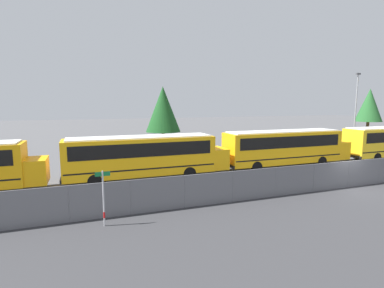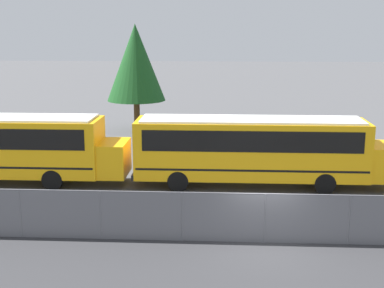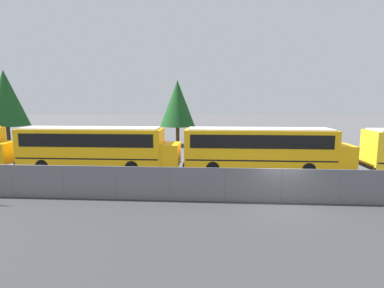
# 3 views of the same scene
# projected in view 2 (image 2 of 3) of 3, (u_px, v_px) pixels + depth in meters

# --- Properties ---
(ground_plane) EXTENTS (200.00, 200.00, 0.00)m
(ground_plane) POSITION_uv_depth(u_px,v_px,m) (264.00, 242.00, 19.57)
(ground_plane) COLOR #4C4C4F
(fence) EXTENTS (78.38, 0.07, 1.89)m
(fence) POSITION_uv_depth(u_px,v_px,m) (265.00, 218.00, 19.36)
(fence) COLOR #9EA0A5
(fence) RESTS_ON ground_plane
(school_bus_2) EXTENTS (12.63, 2.55, 3.38)m
(school_bus_2) POSITION_uv_depth(u_px,v_px,m) (256.00, 146.00, 26.03)
(school_bus_2) COLOR #EDA80F
(school_bus_2) RESTS_ON ground_plane
(tree_2) EXTENTS (4.26, 4.26, 7.90)m
(tree_2) POSITION_uv_depth(u_px,v_px,m) (136.00, 63.00, 38.85)
(tree_2) COLOR #51381E
(tree_2) RESTS_ON ground_plane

